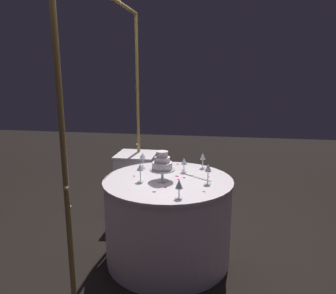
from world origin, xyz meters
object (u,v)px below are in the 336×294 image
decorative_arch (111,98)px  main_table (168,220)px  wine_glass_2 (143,156)px  tiered_cake (162,164)px  wine_glass_4 (184,162)px  side_table (137,186)px  cake_knife (196,177)px  wine_glass_1 (208,169)px  wine_glass_5 (203,157)px  wine_glass_0 (140,168)px  wine_glass_3 (179,185)px

decorative_arch → main_table: size_ratio=2.02×
main_table → wine_glass_2: size_ratio=7.35×
tiered_cake → wine_glass_4: size_ratio=1.90×
side_table → cake_knife: 1.10m
wine_glass_1 → wine_glass_2: 0.74m
decorative_arch → wine_glass_5: 1.05m
main_table → wine_glass_1: wine_glass_1 is taller
wine_glass_0 → wine_glass_1: (0.04, -0.58, 0.01)m
wine_glass_5 → cake_knife: (-0.30, 0.04, -0.11)m
tiered_cake → wine_glass_2: size_ratio=1.71×
tiered_cake → wine_glass_1: 0.39m
wine_glass_5 → cake_knife: bearing=171.9°
decorative_arch → wine_glass_2: bearing=-34.0°
main_table → wine_glass_4: size_ratio=8.19×
main_table → tiered_cake: size_ratio=4.31×
decorative_arch → side_table: 1.36m
tiered_cake → decorative_arch: bearing=82.9°
decorative_arch → main_table: decorative_arch is taller
wine_glass_1 → cake_knife: 0.23m
side_table → cake_knife: size_ratio=3.11×
wine_glass_1 → main_table: bearing=79.8°
wine_glass_4 → wine_glass_5: size_ratio=0.89×
wine_glass_1 → wine_glass_4: (0.29, 0.24, -0.03)m
main_table → wine_glass_5: (0.39, -0.28, 0.50)m
side_table → wine_glass_1: (-0.88, -0.85, 0.51)m
side_table → wine_glass_1: 1.33m
wine_glass_5 → wine_glass_0: bearing=134.1°
wine_glass_4 → side_table: bearing=46.3°
decorative_arch → wine_glass_2: 0.68m
tiered_cake → wine_glass_3: tiered_cake is taller
decorative_arch → wine_glass_5: (0.39, -0.78, -0.59)m
decorative_arch → wine_glass_5: size_ratio=14.65×
side_table → tiered_cake: (-0.87, -0.46, 0.54)m
main_table → wine_glass_0: size_ratio=7.22×
side_table → wine_glass_3: bearing=-152.3°
decorative_arch → main_table: 1.20m
tiered_cake → wine_glass_0: tiered_cake is taller
cake_knife → wine_glass_1: bearing=-144.5°
wine_glass_3 → cake_knife: bearing=-9.4°
decorative_arch → wine_glass_3: decorative_arch is taller
main_table → wine_glass_0: wine_glass_0 is taller
decorative_arch → tiered_cake: bearing=-97.1°
main_table → wine_glass_4: bearing=-27.2°
wine_glass_3 → wine_glass_5: size_ratio=0.94×
main_table → cake_knife: bearing=-68.8°
side_table → wine_glass_5: wine_glass_5 is taller
wine_glass_0 → tiered_cake: bearing=-76.6°
decorative_arch → wine_glass_4: 0.89m
side_table → tiered_cake: size_ratio=2.93×
tiered_cake → wine_glass_3: (-0.37, -0.19, -0.05)m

